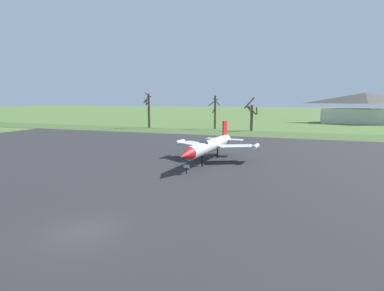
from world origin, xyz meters
The scene contains 9 objects.
ground_plane centered at (0.00, 0.00, 0.00)m, with size 600.00×600.00×0.00m, color #4C6B33.
asphalt_apron centered at (0.00, 17.13, 0.03)m, with size 100.64×57.11×0.05m, color #28282B.
grass_verge_strip centered at (0.00, 51.68, 0.03)m, with size 160.64×12.00×0.06m, color #42592E.
jet_fighter_front_right centered at (0.97, 19.97, 1.95)m, with size 10.00×14.24×4.37m.
info_placard_front_right centered at (0.56, 13.87, 0.61)m, with size 0.64×0.33×0.95m.
bare_tree_far_left centered at (-26.13, 56.94, 4.63)m, with size 2.12×2.10×8.86m.
bare_tree_left_of_center centered at (-9.75, 60.02, 4.29)m, with size 3.09×3.10×8.02m.
bare_tree_center centered at (-0.57, 58.16, 3.62)m, with size 3.22×3.16×7.58m.
visitor_building centered at (27.25, 92.20, 4.56)m, with size 24.97×9.78×9.11m.
Camera 1 is at (10.86, -12.90, 7.00)m, focal length 29.09 mm.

